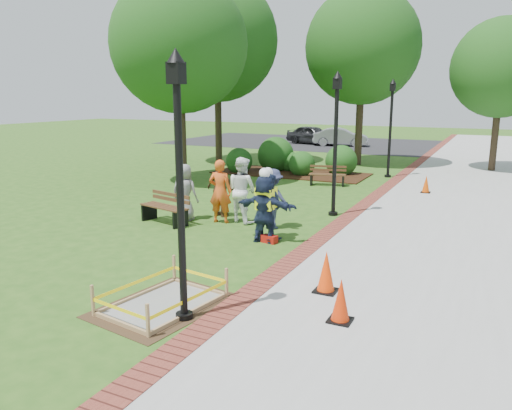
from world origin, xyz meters
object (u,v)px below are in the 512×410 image
at_px(cone_front, 341,301).
at_px(lamp_near, 179,169).
at_px(hivis_worker_c, 268,204).
at_px(bench_near, 165,214).
at_px(hivis_worker_a, 265,206).
at_px(hivis_worker_b, 264,205).
at_px(wet_concrete_pad, 163,294).

xyz_separation_m(cone_front, lamp_near, (-2.33, -0.99, 2.12)).
bearing_deg(lamp_near, hivis_worker_c, 98.66).
relative_size(bench_near, hivis_worker_a, 0.90).
relative_size(bench_near, hivis_worker_b, 0.90).
xyz_separation_m(lamp_near, hivis_worker_c, (-0.74, 4.85, -1.57)).
bearing_deg(hivis_worker_a, lamp_near, -81.51).
xyz_separation_m(wet_concrete_pad, lamp_near, (0.60, -0.25, 2.25)).
xyz_separation_m(bench_near, cone_front, (6.34, -3.95, 0.08)).
relative_size(hivis_worker_a, hivis_worker_c, 1.01).
relative_size(bench_near, lamp_near, 0.39).
height_order(hivis_worker_a, hivis_worker_b, hivis_worker_b).
bearing_deg(cone_front, bench_near, 148.09).
height_order(bench_near, hivis_worker_c, hivis_worker_c).
bearing_deg(cone_front, hivis_worker_a, 130.36).
bearing_deg(bench_near, hivis_worker_a, -7.00).
bearing_deg(hivis_worker_a, cone_front, -49.64).
relative_size(wet_concrete_pad, hivis_worker_b, 1.37).
bearing_deg(hivis_worker_b, cone_front, -49.83).
height_order(wet_concrete_pad, hivis_worker_a, hivis_worker_a).
distance_m(lamp_near, hivis_worker_a, 4.85).
bearing_deg(bench_near, hivis_worker_c, -1.73).
bearing_deg(cone_front, lamp_near, -156.89).
height_order(cone_front, hivis_worker_b, hivis_worker_b).
bearing_deg(hivis_worker_b, hivis_worker_a, -57.43).
height_order(bench_near, hivis_worker_b, hivis_worker_b).
bearing_deg(hivis_worker_b, hivis_worker_c, 89.98).
bearing_deg(bench_near, cone_front, -31.91).
distance_m(bench_near, cone_front, 7.47).
xyz_separation_m(wet_concrete_pad, bench_near, (-3.41, 4.70, 0.04)).
distance_m(cone_front, hivis_worker_b, 4.79).
xyz_separation_m(hivis_worker_b, hivis_worker_c, (0.00, 0.21, -0.01)).
bearing_deg(hivis_worker_a, wet_concrete_pad, -89.02).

